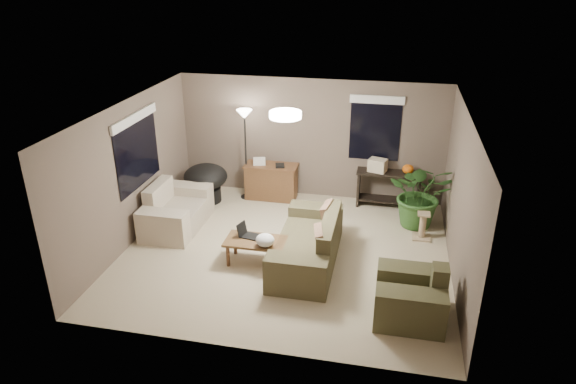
% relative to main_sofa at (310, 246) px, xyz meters
% --- Properties ---
extents(room_shell, '(5.50, 5.50, 5.50)m').
position_rel_main_sofa_xyz_m(room_shell, '(-0.45, 0.22, 0.96)').
color(room_shell, '#C2B290').
rests_on(room_shell, ground).
extents(main_sofa, '(0.95, 2.20, 0.85)m').
position_rel_main_sofa_xyz_m(main_sofa, '(0.00, 0.00, 0.00)').
color(main_sofa, '#4E482E').
rests_on(main_sofa, ground).
extents(throw_pillows, '(0.32, 1.38, 0.47)m').
position_rel_main_sofa_xyz_m(throw_pillows, '(0.26, 0.00, 0.36)').
color(throw_pillows, '#8C7251').
rests_on(throw_pillows, main_sofa).
extents(loveseat, '(0.90, 1.60, 0.85)m').
position_rel_main_sofa_xyz_m(loveseat, '(-2.69, 0.73, 0.00)').
color(loveseat, beige).
rests_on(loveseat, ground).
extents(armchair, '(0.95, 1.00, 0.85)m').
position_rel_main_sofa_xyz_m(armchair, '(1.63, -1.13, 0.00)').
color(armchair, brown).
rests_on(armchair, ground).
extents(coffee_table, '(1.00, 0.55, 0.42)m').
position_rel_main_sofa_xyz_m(coffee_table, '(-0.87, -0.21, 0.06)').
color(coffee_table, brown).
rests_on(coffee_table, ground).
extents(laptop, '(0.41, 0.28, 0.24)m').
position_rel_main_sofa_xyz_m(laptop, '(-1.03, -0.11, 0.19)').
color(laptop, black).
rests_on(laptop, coffee_table).
extents(plastic_bag, '(0.37, 0.36, 0.21)m').
position_rel_main_sofa_xyz_m(plastic_bag, '(-0.67, -0.36, 0.23)').
color(plastic_bag, white).
rests_on(plastic_bag, coffee_table).
extents(desk, '(1.10, 0.50, 0.75)m').
position_rel_main_sofa_xyz_m(desk, '(-1.22, 2.36, 0.08)').
color(desk, brown).
rests_on(desk, ground).
extents(desk_papers, '(0.71, 0.31, 0.12)m').
position_rel_main_sofa_xyz_m(desk_papers, '(-1.37, 2.34, 0.51)').
color(desk_papers, silver).
rests_on(desk_papers, desk).
extents(console_table, '(1.30, 0.40, 0.75)m').
position_rel_main_sofa_xyz_m(console_table, '(1.21, 2.45, 0.14)').
color(console_table, black).
rests_on(console_table, ground).
extents(pumpkin, '(0.23, 0.23, 0.18)m').
position_rel_main_sofa_xyz_m(pumpkin, '(1.56, 2.45, 0.55)').
color(pumpkin, orange).
rests_on(pumpkin, console_table).
extents(cardboard_box, '(0.40, 0.35, 0.26)m').
position_rel_main_sofa_xyz_m(cardboard_box, '(0.96, 2.45, 0.58)').
color(cardboard_box, beige).
rests_on(cardboard_box, console_table).
extents(papasan_chair, '(1.04, 1.04, 0.80)m').
position_rel_main_sofa_xyz_m(papasan_chair, '(-2.51, 1.94, 0.17)').
color(papasan_chair, black).
rests_on(papasan_chair, ground).
extents(floor_lamp, '(0.32, 0.32, 1.91)m').
position_rel_main_sofa_xyz_m(floor_lamp, '(-1.73, 2.28, 1.30)').
color(floor_lamp, black).
rests_on(floor_lamp, ground).
extents(ceiling_fixture, '(0.50, 0.50, 0.10)m').
position_rel_main_sofa_xyz_m(ceiling_fixture, '(-0.45, 0.22, 2.15)').
color(ceiling_fixture, white).
rests_on(ceiling_fixture, room_shell).
extents(houseplant, '(1.17, 1.30, 1.02)m').
position_rel_main_sofa_xyz_m(houseplant, '(1.81, 1.71, 0.21)').
color(houseplant, '#2D5923').
rests_on(houseplant, ground).
extents(cat_scratching_post, '(0.32, 0.32, 0.50)m').
position_rel_main_sofa_xyz_m(cat_scratching_post, '(1.86, 1.21, -0.08)').
color(cat_scratching_post, tan).
rests_on(cat_scratching_post, ground).
extents(window_left, '(0.05, 1.56, 1.33)m').
position_rel_main_sofa_xyz_m(window_left, '(-3.18, 0.52, 1.49)').
color(window_left, black).
rests_on(window_left, room_shell).
extents(window_back, '(1.06, 0.05, 1.33)m').
position_rel_main_sofa_xyz_m(window_back, '(0.85, 2.69, 1.49)').
color(window_back, black).
rests_on(window_back, room_shell).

